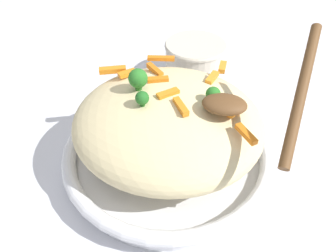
{
  "coord_description": "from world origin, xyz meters",
  "views": [
    {
      "loc": [
        0.06,
        -0.34,
        0.39
      ],
      "look_at": [
        0.0,
        0.0,
        0.08
      ],
      "focal_mm": 34.47,
      "sensor_mm": 36.0,
      "label": 1
    }
  ],
  "objects": [
    {
      "name": "broccoli_floret_2",
      "position": [
        0.06,
        0.0,
        0.15
      ],
      "size": [
        0.02,
        0.02,
        0.02
      ],
      "color": "#296820",
      "rests_on": "pasta_mound"
    },
    {
      "name": "carrot_piece_1",
      "position": [
        -0.07,
        0.05,
        0.13
      ],
      "size": [
        0.03,
        0.03,
        0.01
      ],
      "primitive_type": "cube",
      "rotation": [
        0.0,
        0.0,
        3.85
      ],
      "color": "orange",
      "rests_on": "pasta_mound"
    },
    {
      "name": "carrot_piece_9",
      "position": [
        0.0,
        -0.0,
        0.14
      ],
      "size": [
        0.03,
        0.03,
        0.01
      ],
      "primitive_type": "cube",
      "rotation": [
        0.0,
        0.0,
        3.82
      ],
      "color": "orange",
      "rests_on": "pasta_mound"
    },
    {
      "name": "companion_bowl",
      "position": [
        0.02,
        0.25,
        0.05
      ],
      "size": [
        0.13,
        0.13,
        0.08
      ],
      "color": "beige",
      "rests_on": "ground_plane"
    },
    {
      "name": "carrot_piece_2",
      "position": [
        0.09,
        -0.01,
        0.13
      ],
      "size": [
        0.03,
        0.03,
        0.01
      ],
      "primitive_type": "cube",
      "rotation": [
        0.0,
        0.0,
        4.07
      ],
      "color": "orange",
      "rests_on": "pasta_mound"
    },
    {
      "name": "carrot_piece_4",
      "position": [
        -0.09,
        0.05,
        0.14
      ],
      "size": [
        0.04,
        0.02,
        0.01
      ],
      "primitive_type": "cube",
      "rotation": [
        0.0,
        0.0,
        0.32
      ],
      "color": "orange",
      "rests_on": "pasta_mound"
    },
    {
      "name": "carrot_piece_6",
      "position": [
        0.1,
        -0.05,
        0.13
      ],
      "size": [
        0.03,
        0.03,
        0.01
      ],
      "primitive_type": "cube",
      "rotation": [
        0.0,
        0.0,
        5.32
      ],
      "color": "orange",
      "rests_on": "pasta_mound"
    },
    {
      "name": "carrot_piece_3",
      "position": [
        0.02,
        -0.02,
        0.14
      ],
      "size": [
        0.02,
        0.03,
        0.01
      ],
      "primitive_type": "cube",
      "rotation": [
        0.0,
        0.0,
        2.12
      ],
      "color": "orange",
      "rests_on": "pasta_mound"
    },
    {
      "name": "carrot_piece_5",
      "position": [
        0.06,
        0.06,
        0.13
      ],
      "size": [
        0.02,
        0.03,
        0.01
      ],
      "primitive_type": "cube",
      "rotation": [
        0.0,
        0.0,
        4.37
      ],
      "color": "orange",
      "rests_on": "pasta_mound"
    },
    {
      "name": "carrot_piece_8",
      "position": [
        -0.02,
        0.03,
        0.14
      ],
      "size": [
        0.03,
        0.02,
        0.01
      ],
      "primitive_type": "cube",
      "rotation": [
        0.0,
        0.0,
        3.42
      ],
      "color": "orange",
      "rests_on": "pasta_mound"
    },
    {
      "name": "carrot_piece_10",
      "position": [
        -0.03,
        0.06,
        0.14
      ],
      "size": [
        0.03,
        0.03,
        0.01
      ],
      "primitive_type": "cube",
      "rotation": [
        0.0,
        0.0,
        5.45
      ],
      "color": "orange",
      "rests_on": "pasta_mound"
    },
    {
      "name": "pasta_mound",
      "position": [
        0.0,
        0.0,
        0.09
      ],
      "size": [
        0.27,
        0.25,
        0.1
      ],
      "primitive_type": "ellipsoid",
      "color": "beige",
      "rests_on": "serving_bowl"
    },
    {
      "name": "carrot_piece_0",
      "position": [
        0.07,
        0.09,
        0.14
      ],
      "size": [
        0.01,
        0.03,
        0.01
      ],
      "primitive_type": "cube",
      "rotation": [
        0.0,
        0.0,
        4.63
      ],
      "color": "orange",
      "rests_on": "pasta_mound"
    },
    {
      "name": "serving_bowl",
      "position": [
        0.0,
        0.0,
        0.03
      ],
      "size": [
        0.32,
        0.32,
        0.05
      ],
      "color": "silver",
      "rests_on": "ground_plane"
    },
    {
      "name": "serving_spoon",
      "position": [
        0.1,
        -0.03,
        0.16
      ],
      "size": [
        0.13,
        0.16,
        0.09
      ],
      "color": "brown",
      "rests_on": "pasta_mound"
    },
    {
      "name": "broccoli_floret_0",
      "position": [
        -0.03,
        -0.03,
        0.15
      ],
      "size": [
        0.02,
        0.02,
        0.02
      ],
      "color": "#205B1C",
      "rests_on": "pasta_mound"
    },
    {
      "name": "broccoli_floret_1",
      "position": [
        -0.04,
        0.01,
        0.15
      ],
      "size": [
        0.03,
        0.03,
        0.03
      ],
      "color": "#296820",
      "rests_on": "pasta_mound"
    },
    {
      "name": "ground_plane",
      "position": [
        0.0,
        0.0,
        0.0
      ],
      "size": [
        2.4,
        2.4,
        0.0
      ],
      "primitive_type": "plane",
      "color": "silver"
    },
    {
      "name": "carrot_piece_7",
      "position": [
        -0.03,
        0.1,
        0.13
      ],
      "size": [
        0.04,
        0.01,
        0.01
      ],
      "primitive_type": "cube",
      "rotation": [
        0.0,
        0.0,
        3.26
      ],
      "color": "orange",
      "rests_on": "pasta_mound"
    }
  ]
}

